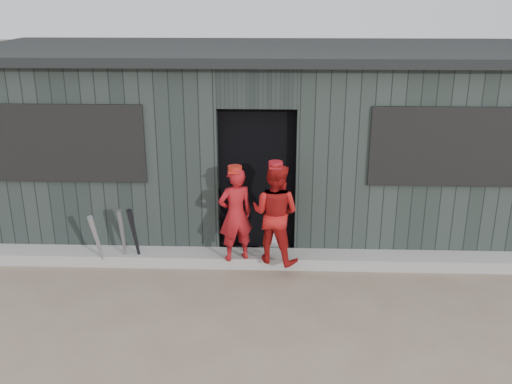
{
  "coord_description": "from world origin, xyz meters",
  "views": [
    {
      "loc": [
        0.24,
        -4.88,
        3.33
      ],
      "look_at": [
        0.0,
        1.8,
        1.0
      ],
      "focal_mm": 40.0,
      "sensor_mm": 36.0,
      "label": 1
    }
  ],
  "objects_px": {
    "bat_mid": "(123,238)",
    "player_red_right": "(275,213)",
    "bat_left": "(98,242)",
    "player_red_left": "(235,215)",
    "dugout": "(260,137)",
    "bat_right": "(135,237)",
    "player_grey_back": "(276,207)"
  },
  "relations": [
    {
      "from": "player_grey_back",
      "to": "bat_left",
      "type": "bearing_deg",
      "value": 25.99
    },
    {
      "from": "bat_mid",
      "to": "dugout",
      "type": "relative_size",
      "value": 0.09
    },
    {
      "from": "player_grey_back",
      "to": "player_red_left",
      "type": "bearing_deg",
      "value": 59.71
    },
    {
      "from": "bat_mid",
      "to": "player_red_right",
      "type": "xyz_separation_m",
      "value": [
        1.93,
        -0.08,
        0.39
      ]
    },
    {
      "from": "bat_right",
      "to": "player_red_right",
      "type": "bearing_deg",
      "value": -0.93
    },
    {
      "from": "bat_mid",
      "to": "bat_right",
      "type": "distance_m",
      "value": 0.18
    },
    {
      "from": "bat_left",
      "to": "player_red_left",
      "type": "distance_m",
      "value": 1.77
    },
    {
      "from": "bat_left",
      "to": "dugout",
      "type": "distance_m",
      "value": 2.91
    },
    {
      "from": "dugout",
      "to": "player_grey_back",
      "type": "bearing_deg",
      "value": -78.62
    },
    {
      "from": "bat_right",
      "to": "player_red_left",
      "type": "xyz_separation_m",
      "value": [
        1.27,
        -0.0,
        0.33
      ]
    },
    {
      "from": "player_red_left",
      "to": "player_red_right",
      "type": "height_order",
      "value": "player_red_right"
    },
    {
      "from": "bat_mid",
      "to": "player_red_right",
      "type": "height_order",
      "value": "player_red_right"
    },
    {
      "from": "bat_right",
      "to": "player_red_right",
      "type": "distance_m",
      "value": 1.8
    },
    {
      "from": "bat_mid",
      "to": "player_red_right",
      "type": "relative_size",
      "value": 0.62
    },
    {
      "from": "player_grey_back",
      "to": "bat_right",
      "type": "bearing_deg",
      "value": 27.48
    },
    {
      "from": "player_grey_back",
      "to": "dugout",
      "type": "bearing_deg",
      "value": -70.58
    },
    {
      "from": "player_red_right",
      "to": "player_grey_back",
      "type": "height_order",
      "value": "player_red_right"
    },
    {
      "from": "player_red_left",
      "to": "dugout",
      "type": "relative_size",
      "value": 0.14
    },
    {
      "from": "bat_left",
      "to": "player_red_left",
      "type": "xyz_separation_m",
      "value": [
        1.73,
        0.09,
        0.36
      ]
    },
    {
      "from": "player_grey_back",
      "to": "dugout",
      "type": "relative_size",
      "value": 0.15
    },
    {
      "from": "bat_left",
      "to": "dugout",
      "type": "height_order",
      "value": "dugout"
    },
    {
      "from": "player_red_right",
      "to": "player_grey_back",
      "type": "xyz_separation_m",
      "value": [
        0.01,
        0.65,
        -0.17
      ]
    },
    {
      "from": "player_red_right",
      "to": "bat_mid",
      "type": "bearing_deg",
      "value": 20.25
    },
    {
      "from": "bat_right",
      "to": "dugout",
      "type": "distance_m",
      "value": 2.54
    },
    {
      "from": "bat_right",
      "to": "dugout",
      "type": "xyz_separation_m",
      "value": [
        1.52,
        1.85,
        0.86
      ]
    },
    {
      "from": "player_red_right",
      "to": "player_grey_back",
      "type": "relative_size",
      "value": 1.03
    },
    {
      "from": "bat_right",
      "to": "dugout",
      "type": "height_order",
      "value": "dugout"
    },
    {
      "from": "bat_left",
      "to": "player_red_right",
      "type": "distance_m",
      "value": 2.25
    },
    {
      "from": "player_red_left",
      "to": "bat_mid",
      "type": "bearing_deg",
      "value": -25.32
    },
    {
      "from": "bat_right",
      "to": "bat_left",
      "type": "bearing_deg",
      "value": -168.1
    },
    {
      "from": "bat_left",
      "to": "dugout",
      "type": "relative_size",
      "value": 0.1
    },
    {
      "from": "bat_left",
      "to": "player_red_right",
      "type": "relative_size",
      "value": 0.64
    }
  ]
}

